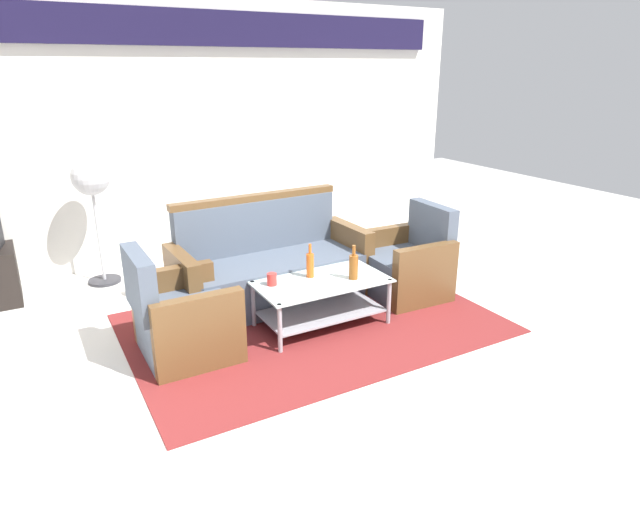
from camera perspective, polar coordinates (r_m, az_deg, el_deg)
ground_plane at (r=4.16m, az=3.57°, el=-11.05°), size 14.00×14.00×0.00m
wall_back at (r=6.40m, az=-11.51°, el=13.31°), size 6.52×0.19×2.80m
rug at (r=4.71m, az=-0.77°, el=-7.10°), size 3.03×2.06×0.01m
couch at (r=5.07m, az=-5.21°, el=-1.40°), size 1.82×0.79×0.96m
armchair_left at (r=4.27m, az=-14.27°, el=-6.48°), size 0.70×0.76×0.85m
armchair_right at (r=5.27m, az=9.07°, el=-1.07°), size 0.72×0.78×0.85m
coffee_table at (r=4.58m, az=0.15°, el=-4.25°), size 1.10×0.60×0.40m
bottle_orange at (r=4.56m, az=-1.04°, el=-0.95°), size 0.06×0.06×0.29m
bottle_brown at (r=4.53m, az=3.53°, el=-1.13°), size 0.08×0.08×0.29m
cup at (r=4.43m, az=-5.06°, el=-2.50°), size 0.08×0.08×0.10m
pedestal_fan at (r=5.74m, az=-22.80°, el=6.87°), size 0.36×0.36×1.27m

